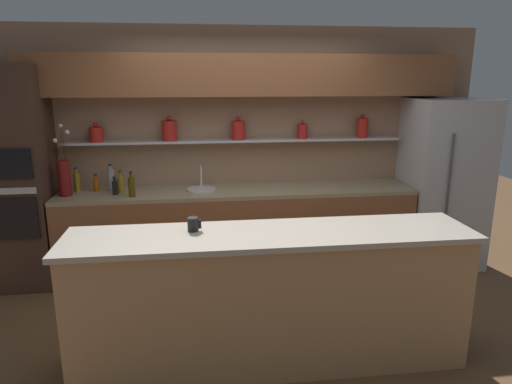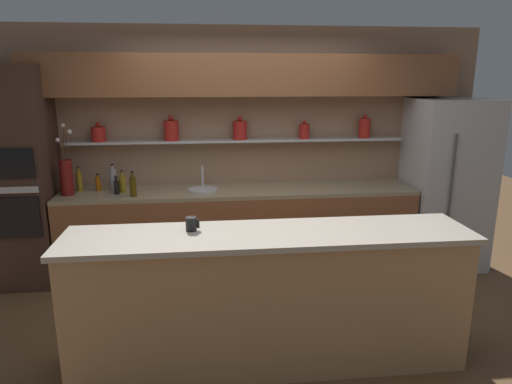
% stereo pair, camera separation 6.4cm
% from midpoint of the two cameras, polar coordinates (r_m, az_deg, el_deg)
% --- Properties ---
extents(ground_plane, '(12.00, 12.00, 0.00)m').
position_cam_midpoint_polar(ground_plane, '(4.03, 0.30, -16.77)').
color(ground_plane, brown).
extents(back_wall_unit, '(5.20, 0.44, 2.60)m').
position_cam_midpoint_polar(back_wall_unit, '(5.00, -2.04, 8.17)').
color(back_wall_unit, '#937056').
rests_on(back_wall_unit, ground_plane).
extents(back_counter_unit, '(3.71, 0.62, 0.92)m').
position_cam_midpoint_polar(back_counter_unit, '(4.95, -2.57, -4.85)').
color(back_counter_unit, brown).
rests_on(back_counter_unit, ground_plane).
extents(island_counter, '(2.87, 0.61, 1.02)m').
position_cam_midpoint_polar(island_counter, '(3.39, 1.33, -13.18)').
color(island_counter, tan).
rests_on(island_counter, ground_plane).
extents(refrigerator, '(0.81, 0.73, 1.85)m').
position_cam_midpoint_polar(refrigerator, '(5.45, 22.03, 0.99)').
color(refrigerator, '#B7B7BC').
rests_on(refrigerator, ground_plane).
extents(oven_tower, '(0.64, 0.64, 2.19)m').
position_cam_midpoint_polar(oven_tower, '(5.10, -28.06, 1.42)').
color(oven_tower, '#3D281E').
rests_on(oven_tower, ground_plane).
extents(flower_vase, '(0.15, 0.15, 0.71)m').
position_cam_midpoint_polar(flower_vase, '(4.92, -23.20, 1.83)').
color(flower_vase, maroon).
rests_on(flower_vase, back_counter_unit).
extents(sink_fixture, '(0.31, 0.31, 0.25)m').
position_cam_midpoint_polar(sink_fixture, '(4.81, -7.22, 0.47)').
color(sink_fixture, '#B7B7BC').
rests_on(sink_fixture, back_counter_unit).
extents(bottle_sauce_0, '(0.05, 0.05, 0.18)m').
position_cam_midpoint_polar(bottle_sauce_0, '(5.01, -19.70, 0.92)').
color(bottle_sauce_0, '#9E4C0A').
rests_on(bottle_sauce_0, back_counter_unit).
extents(bottle_oil_1, '(0.06, 0.06, 0.25)m').
position_cam_midpoint_polar(bottle_oil_1, '(5.06, -21.82, 1.19)').
color(bottle_oil_1, olive).
rests_on(bottle_oil_1, back_counter_unit).
extents(bottle_spirit_2, '(0.07, 0.07, 0.28)m').
position_cam_midpoint_polar(bottle_spirit_2, '(4.98, -18.01, 1.48)').
color(bottle_spirit_2, gray).
rests_on(bottle_spirit_2, back_counter_unit).
extents(bottle_sauce_3, '(0.05, 0.05, 0.19)m').
position_cam_midpoint_polar(bottle_sauce_3, '(4.81, -17.59, 0.58)').
color(bottle_sauce_3, black).
rests_on(bottle_sauce_3, back_counter_unit).
extents(bottle_oil_4, '(0.06, 0.06, 0.25)m').
position_cam_midpoint_polar(bottle_oil_4, '(4.67, -15.66, 0.64)').
color(bottle_oil_4, '#47380A').
rests_on(bottle_oil_4, back_counter_unit).
extents(bottle_oil_5, '(0.07, 0.07, 0.23)m').
position_cam_midpoint_polar(bottle_oil_5, '(4.87, -16.93, 0.95)').
color(bottle_oil_5, olive).
rests_on(bottle_oil_5, back_counter_unit).
extents(coffee_mug, '(0.10, 0.08, 0.10)m').
position_cam_midpoint_polar(coffee_mug, '(3.24, -8.44, -4.01)').
color(coffee_mug, black).
rests_on(coffee_mug, island_counter).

